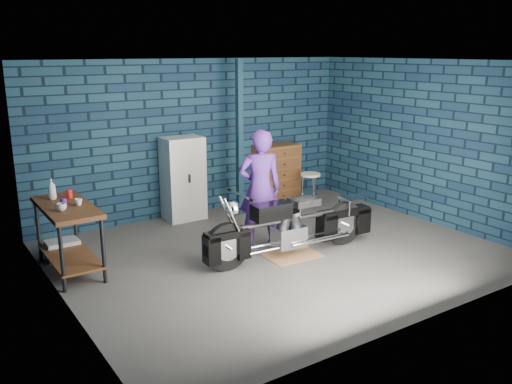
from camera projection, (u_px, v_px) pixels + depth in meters
ground at (279, 253)px, 7.82m from camera, size 6.00×6.00×0.00m
room_walls at (258, 117)px, 7.79m from camera, size 6.02×5.01×2.71m
support_post at (240, 139)px, 9.35m from camera, size 0.10×0.10×2.70m
workbench at (69, 238)px, 7.08m from camera, size 0.60×1.40×0.91m
drip_mat at (292, 255)px, 7.73m from camera, size 0.79×0.61×0.01m
motorcycle at (293, 221)px, 7.60m from camera, size 2.36×0.75×1.03m
person at (260, 188)px, 7.94m from camera, size 0.75×0.64×1.74m
storage_bin at (63, 249)px, 7.57m from camera, size 0.44×0.31×0.27m
locker at (183, 179)px, 9.22m from camera, size 0.67×0.48×1.43m
tool_chest at (277, 174)px, 10.31m from camera, size 0.83×0.46×1.11m
shop_stool at (310, 191)px, 9.94m from camera, size 0.47×0.47×0.66m
cup_a at (62, 207)px, 6.70m from camera, size 0.14×0.14×0.09m
cup_b at (78, 202)px, 6.93m from camera, size 0.12×0.12×0.09m
mug_purple at (64, 203)px, 6.87m from camera, size 0.09×0.09×0.11m
mug_red at (69, 194)px, 7.26m from camera, size 0.11×0.11×0.12m
bottle at (52, 189)px, 7.19m from camera, size 0.14×0.14×0.28m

